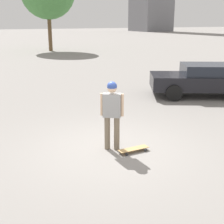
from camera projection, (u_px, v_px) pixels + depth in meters
ground_plane at (112, 149)px, 7.81m from camera, size 220.00×220.00×0.00m
person at (112, 109)px, 7.52m from camera, size 0.40×0.49×1.72m
skateboard at (134, 149)px, 7.62m from camera, size 0.30×0.79×0.09m
car_parked_near at (204, 79)px, 13.07m from camera, size 3.65×4.70×1.35m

